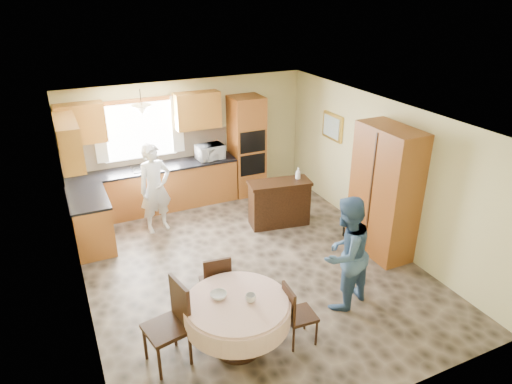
{
  "coord_description": "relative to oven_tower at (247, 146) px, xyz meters",
  "views": [
    {
      "loc": [
        -2.56,
        -5.72,
        4.21
      ],
      "look_at": [
        0.25,
        0.3,
        1.16
      ],
      "focal_mm": 32.0,
      "sensor_mm": 36.0,
      "label": 1
    }
  ],
  "objects": [
    {
      "name": "floor",
      "position": [
        -1.15,
        -2.69,
        -1.06
      ],
      "size": [
        5.0,
        6.0,
        0.01
      ],
      "primitive_type": "cube",
      "color": "#705F4E",
      "rests_on": "ground"
    },
    {
      "name": "ceiling",
      "position": [
        -1.15,
        -2.69,
        1.44
      ],
      "size": [
        5.0,
        6.0,
        0.01
      ],
      "primitive_type": "cube",
      "color": "white",
      "rests_on": "wall_back"
    },
    {
      "name": "wall_back",
      "position": [
        -1.15,
        0.31,
        0.19
      ],
      "size": [
        5.0,
        0.02,
        2.5
      ],
      "primitive_type": "cube",
      "color": "#D3CB87",
      "rests_on": "floor"
    },
    {
      "name": "wall_front",
      "position": [
        -1.15,
        -5.69,
        0.19
      ],
      "size": [
        5.0,
        0.02,
        2.5
      ],
      "primitive_type": "cube",
      "color": "#D3CB87",
      "rests_on": "floor"
    },
    {
      "name": "wall_left",
      "position": [
        -3.65,
        -2.69,
        0.19
      ],
      "size": [
        0.02,
        6.0,
        2.5
      ],
      "primitive_type": "cube",
      "color": "#D3CB87",
      "rests_on": "floor"
    },
    {
      "name": "wall_right",
      "position": [
        1.35,
        -2.69,
        0.19
      ],
      "size": [
        0.02,
        6.0,
        2.5
      ],
      "primitive_type": "cube",
      "color": "#D3CB87",
      "rests_on": "floor"
    },
    {
      "name": "window",
      "position": [
        -2.15,
        0.29,
        0.54
      ],
      "size": [
        1.4,
        0.03,
        1.1
      ],
      "primitive_type": "cube",
      "color": "white",
      "rests_on": "wall_back"
    },
    {
      "name": "curtain_left",
      "position": [
        -2.9,
        0.24,
        0.59
      ],
      "size": [
        0.22,
        0.02,
        1.15
      ],
      "primitive_type": "cube",
      "color": "white",
      "rests_on": "wall_back"
    },
    {
      "name": "curtain_right",
      "position": [
        -1.4,
        0.24,
        0.59
      ],
      "size": [
        0.22,
        0.02,
        1.15
      ],
      "primitive_type": "cube",
      "color": "white",
      "rests_on": "wall_back"
    },
    {
      "name": "base_cab_back",
      "position": [
        -2.0,
        0.01,
        -0.62
      ],
      "size": [
        3.3,
        0.6,
        0.88
      ],
      "primitive_type": "cube",
      "color": "#AA652D",
      "rests_on": "floor"
    },
    {
      "name": "counter_back",
      "position": [
        -2.0,
        0.01,
        -0.16
      ],
      "size": [
        3.3,
        0.64,
        0.04
      ],
      "primitive_type": "cube",
      "color": "black",
      "rests_on": "base_cab_back"
    },
    {
      "name": "base_cab_left",
      "position": [
        -3.35,
        -0.89,
        -0.62
      ],
      "size": [
        0.6,
        1.2,
        0.88
      ],
      "primitive_type": "cube",
      "color": "#AA652D",
      "rests_on": "floor"
    },
    {
      "name": "counter_left",
      "position": [
        -3.35,
        -0.89,
        -0.16
      ],
      "size": [
        0.64,
        1.2,
        0.04
      ],
      "primitive_type": "cube",
      "color": "black",
      "rests_on": "base_cab_left"
    },
    {
      "name": "backsplash",
      "position": [
        -2.0,
        0.3,
        0.12
      ],
      "size": [
        3.3,
        0.02,
        0.55
      ],
      "primitive_type": "cube",
      "color": "#D0B392",
      "rests_on": "wall_back"
    },
    {
      "name": "wall_cab_left",
      "position": [
        -3.2,
        0.15,
        0.85
      ],
      "size": [
        0.85,
        0.33,
        0.72
      ],
      "primitive_type": "cube",
      "color": "gold",
      "rests_on": "wall_back"
    },
    {
      "name": "wall_cab_right",
      "position": [
        -1.0,
        0.15,
        0.85
      ],
      "size": [
        0.9,
        0.33,
        0.72
      ],
      "primitive_type": "cube",
      "color": "gold",
      "rests_on": "wall_back"
    },
    {
      "name": "wall_cab_side",
      "position": [
        -3.48,
        -0.89,
        0.85
      ],
      "size": [
        0.33,
        1.2,
        0.72
      ],
      "primitive_type": "cube",
      "color": "gold",
      "rests_on": "wall_left"
    },
    {
      "name": "oven_tower",
      "position": [
        0.0,
        0.0,
        0.0
      ],
      "size": [
        0.66,
        0.62,
        2.12
      ],
      "primitive_type": "cube",
      "color": "#AA652D",
      "rests_on": "floor"
    },
    {
      "name": "oven_upper",
      "position": [
        0.0,
        -0.31,
        0.19
      ],
      "size": [
        0.56,
        0.01,
        0.45
      ],
      "primitive_type": "cube",
      "color": "black",
      "rests_on": "oven_tower"
    },
    {
      "name": "oven_lower",
      "position": [
        0.0,
        -0.31,
        -0.31
      ],
      "size": [
        0.56,
        0.01,
        0.45
      ],
      "primitive_type": "cube",
      "color": "black",
      "rests_on": "oven_tower"
    },
    {
      "name": "pendant",
      "position": [
        -2.15,
        -0.19,
        1.06
      ],
      "size": [
        0.36,
        0.36,
        0.18
      ],
      "primitive_type": "cone",
      "rotation": [
        3.14,
        0.0,
        0.0
      ],
      "color": "beige",
      "rests_on": "ceiling"
    },
    {
      "name": "sideboard",
      "position": [
        -0.05,
        -1.61,
        -0.65
      ],
      "size": [
        1.21,
        0.66,
        0.82
      ],
      "primitive_type": "cube",
      "rotation": [
        0.0,
        0.0,
        -0.16
      ],
      "color": "#341C0E",
      "rests_on": "floor"
    },
    {
      "name": "space_heater",
      "position": [
        0.99,
        -2.64,
        -0.8
      ],
      "size": [
        0.39,
        0.27,
        0.52
      ],
      "primitive_type": "cube",
      "rotation": [
        0.0,
        0.0,
        -0.02
      ],
      "color": "black",
      "rests_on": "floor"
    },
    {
      "name": "cupboard",
      "position": [
        1.07,
        -3.16,
        0.04
      ],
      "size": [
        0.58,
        1.15,
        2.2
      ],
      "primitive_type": "cube",
      "color": "#AA652D",
      "rests_on": "floor"
    },
    {
      "name": "dining_table",
      "position": [
        -2.04,
        -4.31,
        -0.48
      ],
      "size": [
        1.3,
        1.3,
        0.74
      ],
      "color": "#341C0E",
      "rests_on": "floor"
    },
    {
      "name": "chair_left",
      "position": [
        -2.81,
        -4.13,
        -0.46
      ],
      "size": [
        0.55,
        0.55,
        1.08
      ],
      "rotation": [
        0.0,
        0.0,
        -1.37
      ],
      "color": "#341C0E",
      "rests_on": "floor"
    },
    {
      "name": "chair_back",
      "position": [
        -2.02,
        -3.51,
        -0.55
      ],
      "size": [
        0.44,
        0.44,
        0.92
      ],
      "rotation": [
        0.0,
        0.0,
        3.01
      ],
      "color": "#341C0E",
      "rests_on": "floor"
    },
    {
      "name": "chair_right",
      "position": [
        -1.34,
        -4.49,
        -0.59
      ],
      "size": [
        0.4,
        0.4,
        0.86
      ],
      "rotation": [
        0.0,
        0.0,
        1.5
      ],
      "color": "#341C0E",
      "rests_on": "floor"
    },
    {
      "name": "framed_picture",
      "position": [
        1.32,
        -1.2,
        0.58
      ],
      "size": [
        0.06,
        0.63,
        0.52
      ],
      "color": "gold",
      "rests_on": "wall_right"
    },
    {
      "name": "microwave",
      "position": [
        -0.84,
        -0.04,
        0.01
      ],
      "size": [
        0.58,
        0.42,
        0.3
      ],
      "primitive_type": "imported",
      "rotation": [
        0.0,
        0.0,
        0.1
      ],
      "color": "silver",
      "rests_on": "counter_back"
    },
    {
      "name": "person_sink",
      "position": [
        -2.19,
        -0.84,
        -0.22
      ],
      "size": [
        0.68,
        0.52,
        1.67
      ],
      "primitive_type": "imported",
      "rotation": [
        0.0,
        0.0,
        0.22
      ],
      "color": "silver",
      "rests_on": "floor"
    },
    {
      "name": "person_dining",
      "position": [
        -0.35,
        -4.11,
        -0.22
      ],
      "size": [
        0.98,
        0.87,
        1.68
      ],
      "primitive_type": "imported",
      "rotation": [
        0.0,
        0.0,
        3.47
      ],
      "color": "#39577C",
      "rests_on": "floor"
    },
    {
      "name": "bowl_sideboard",
      "position": [
        -0.28,
        -1.61,
        -0.21
      ],
      "size": [
        0.25,
        0.25,
        0.05
      ],
      "primitive_type": "imported",
      "rotation": [
        0.0,
        0.0,
        -0.25
      ],
      "color": "#B2B2B2",
      "rests_on": "sideboard"
    },
    {
      "name": "bottle_sideboard",
      "position": [
        0.33,
        -1.61,
        -0.11
      ],
      "size": [
        0.12,
        0.12,
        0.26
      ],
      "primitive_type": "imported",
      "rotation": [
        0.0,
        0.0,
        -0.16
      ],
      "color": "silver",
      "rests_on": "sideboard"
    },
    {
      "name": "cup_table",
      "position": [
        -1.9,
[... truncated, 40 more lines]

